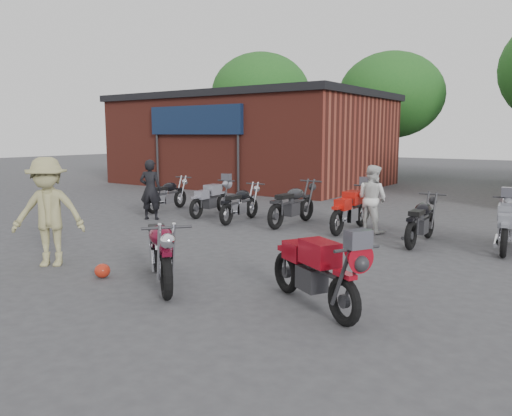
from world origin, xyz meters
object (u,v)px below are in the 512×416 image
Objects in this scene: person_tan at (48,212)px; person_light at (372,199)px; sportbike at (315,267)px; person_dark at (150,190)px; row_bike_5 at (421,218)px; helmet at (102,271)px; row_bike_4 at (351,207)px; row_bike_1 at (211,197)px; row_bike_2 at (240,202)px; row_bike_0 at (168,193)px; row_bike_3 at (293,202)px; row_bike_6 at (506,223)px; vintage_motorcycle at (160,246)px.

person_light is at bearing 21.04° from person_tan.
person_dark reaches higher than sportbike.
helmet is at bearing 146.20° from row_bike_5.
person_dark is 5.65m from row_bike_4.
row_bike_1 is 1.37m from row_bike_2.
sportbike is at bearing 119.74° from person_light.
person_dark is at bearing -158.67° from row_bike_0.
row_bike_3 is at bearing -96.51° from row_bike_0.
helmet is 0.14× the size of row_bike_1.
row_bike_0 is (-3.08, 6.08, -0.44)m from person_tan.
row_bike_3 reaches higher than row_bike_6.
row_bike_4 is at bearing 122.83° from vintage_motorcycle.
row_bike_2 is at bearing 152.96° from vintage_motorcycle.
vintage_motorcycle is 8.07m from row_bike_0.
row_bike_3 is at bearing 138.46° from vintage_motorcycle.
sportbike is 8.30m from person_dark.
person_tan is 0.97× the size of row_bike_4.
row_bike_3 reaches higher than helmet.
person_light reaches higher than sportbike.
helmet is at bearing -172.56° from row_bike_2.
row_bike_6 is at bearing 3.24° from person_tan.
person_dark is 0.85× the size of person_tan.
sportbike is 1.08× the size of row_bike_2.
helmet is at bearing -38.30° from person_tan.
person_light reaches higher than vintage_motorcycle.
person_dark reaches higher than row_bike_6.
row_bike_6 is (1.56, 5.45, -0.02)m from sportbike.
person_light is 0.78× the size of row_bike_3.
row_bike_6 is (9.76, 0.15, 0.01)m from row_bike_0.
person_light is 4.94m from row_bike_1.
row_bike_6 is at bearing -92.45° from row_bike_4.
person_light is at bearing 170.87° from person_dark.
person_light reaches higher than row_bike_0.
row_bike_6 is at bearing -97.05° from row_bike_0.
row_bike_0 is at bearing 78.66° from row_bike_2.
row_bike_4 reaches higher than helmet.
person_dark reaches higher than row_bike_1.
row_bike_0 is 1.02× the size of row_bike_2.
row_bike_2 is 0.96× the size of row_bike_6.
helmet is 0.12× the size of row_bike_3.
sportbike is at bearing 178.90° from row_bike_5.
row_bike_0 is (-0.84, 1.50, -0.30)m from person_dark.
person_tan reaches higher than row_bike_0.
row_bike_0 is at bearing -87.72° from person_dark.
row_bike_0 is at bearing 172.60° from vintage_motorcycle.
row_bike_0 is at bearing 91.63° from row_bike_3.
sportbike is 7.15m from row_bike_2.
helmet is 6.52m from row_bike_4.
row_bike_6 is at bearing 163.48° from person_dark.
person_dark is 0.80× the size of row_bike_3.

